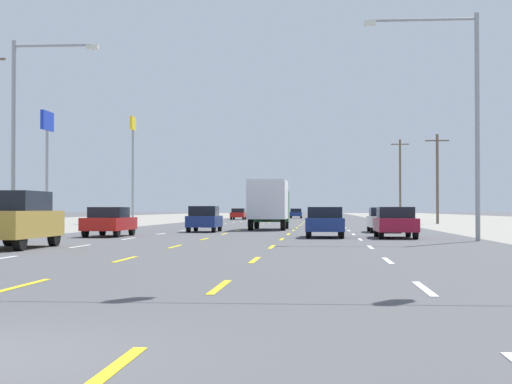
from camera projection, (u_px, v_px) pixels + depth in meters
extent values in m
plane|color=#4C4C4F|center=(282.00, 224.00, 73.02)|extent=(572.00, 572.00, 0.00)
cube|color=gray|center=(14.00, 224.00, 74.99)|extent=(28.00, 440.00, 0.01)
cube|color=white|center=(80.00, 246.00, 29.59)|extent=(0.14, 2.60, 0.01)
cube|color=white|center=(129.00, 239.00, 37.07)|extent=(0.14, 2.60, 0.01)
cube|color=white|center=(161.00, 234.00, 44.54)|extent=(0.14, 2.60, 0.01)
cube|color=white|center=(184.00, 230.00, 52.01)|extent=(0.14, 2.60, 0.01)
cube|color=white|center=(201.00, 228.00, 59.49)|extent=(0.14, 2.60, 0.01)
cube|color=white|center=(214.00, 226.00, 66.96)|extent=(0.14, 2.60, 0.01)
cube|color=white|center=(225.00, 224.00, 74.44)|extent=(0.14, 2.60, 0.01)
cube|color=white|center=(234.00, 223.00, 81.91)|extent=(0.14, 2.60, 0.01)
cube|color=white|center=(241.00, 221.00, 89.39)|extent=(0.14, 2.60, 0.01)
cube|color=white|center=(247.00, 221.00, 96.86)|extent=(0.14, 2.60, 0.01)
cube|color=white|center=(253.00, 220.00, 104.34)|extent=(0.14, 2.60, 0.01)
cube|color=white|center=(257.00, 219.00, 111.81)|extent=(0.14, 2.60, 0.01)
cube|color=white|center=(261.00, 218.00, 119.28)|extent=(0.14, 2.60, 0.01)
cube|color=white|center=(265.00, 218.00, 126.76)|extent=(0.14, 2.60, 0.01)
cube|color=white|center=(268.00, 217.00, 134.23)|extent=(0.14, 2.60, 0.01)
cube|color=white|center=(271.00, 217.00, 141.71)|extent=(0.14, 2.60, 0.01)
cube|color=white|center=(273.00, 217.00, 149.18)|extent=(0.14, 2.60, 0.01)
cube|color=white|center=(275.00, 216.00, 156.66)|extent=(0.14, 2.60, 0.01)
cube|color=white|center=(277.00, 216.00, 164.13)|extent=(0.14, 2.60, 0.01)
cube|color=white|center=(279.00, 216.00, 171.61)|extent=(0.14, 2.60, 0.01)
cube|color=white|center=(281.00, 215.00, 179.08)|extent=(0.14, 2.60, 0.01)
cube|color=white|center=(283.00, 215.00, 186.56)|extent=(0.14, 2.60, 0.01)
cube|color=white|center=(284.00, 215.00, 194.03)|extent=(0.14, 2.60, 0.01)
cube|color=white|center=(286.00, 215.00, 201.50)|extent=(0.14, 2.60, 0.01)
cube|color=white|center=(287.00, 214.00, 208.98)|extent=(0.14, 2.60, 0.01)
cube|color=white|center=(288.00, 214.00, 216.45)|extent=(0.14, 2.60, 0.01)
cube|color=white|center=(289.00, 214.00, 223.93)|extent=(0.14, 2.60, 0.01)
cube|color=yellow|center=(23.00, 285.00, 14.36)|extent=(0.14, 2.60, 0.01)
cube|color=yellow|center=(125.00, 259.00, 21.84)|extent=(0.14, 2.60, 0.01)
cube|color=yellow|center=(175.00, 247.00, 29.31)|extent=(0.14, 2.60, 0.01)
cube|color=yellow|center=(205.00, 239.00, 36.79)|extent=(0.14, 2.60, 0.01)
cube|color=yellow|center=(224.00, 234.00, 44.26)|extent=(0.14, 2.60, 0.01)
cube|color=yellow|center=(238.00, 230.00, 51.74)|extent=(0.14, 2.60, 0.01)
cube|color=yellow|center=(249.00, 228.00, 59.21)|extent=(0.14, 2.60, 0.01)
cube|color=yellow|center=(257.00, 226.00, 66.68)|extent=(0.14, 2.60, 0.01)
cube|color=yellow|center=(263.00, 224.00, 74.16)|extent=(0.14, 2.60, 0.01)
cube|color=yellow|center=(269.00, 223.00, 81.63)|extent=(0.14, 2.60, 0.01)
cube|color=yellow|center=(273.00, 222.00, 89.11)|extent=(0.14, 2.60, 0.01)
cube|color=yellow|center=(277.00, 221.00, 96.58)|extent=(0.14, 2.60, 0.01)
cube|color=yellow|center=(280.00, 220.00, 104.06)|extent=(0.14, 2.60, 0.01)
cube|color=yellow|center=(283.00, 219.00, 111.53)|extent=(0.14, 2.60, 0.01)
cube|color=yellow|center=(285.00, 218.00, 119.01)|extent=(0.14, 2.60, 0.01)
cube|color=yellow|center=(287.00, 218.00, 126.48)|extent=(0.14, 2.60, 0.01)
cube|color=yellow|center=(289.00, 217.00, 133.96)|extent=(0.14, 2.60, 0.01)
cube|color=yellow|center=(291.00, 217.00, 141.43)|extent=(0.14, 2.60, 0.01)
cube|color=yellow|center=(292.00, 217.00, 148.90)|extent=(0.14, 2.60, 0.01)
cube|color=yellow|center=(294.00, 216.00, 156.38)|extent=(0.14, 2.60, 0.01)
cube|color=yellow|center=(295.00, 216.00, 163.85)|extent=(0.14, 2.60, 0.01)
cube|color=yellow|center=(296.00, 216.00, 171.33)|extent=(0.14, 2.60, 0.01)
cube|color=yellow|center=(297.00, 215.00, 178.80)|extent=(0.14, 2.60, 0.01)
cube|color=yellow|center=(298.00, 215.00, 186.28)|extent=(0.14, 2.60, 0.01)
cube|color=yellow|center=(299.00, 215.00, 193.75)|extent=(0.14, 2.60, 0.01)
cube|color=yellow|center=(300.00, 215.00, 201.23)|extent=(0.14, 2.60, 0.01)
cube|color=yellow|center=(300.00, 214.00, 208.70)|extent=(0.14, 2.60, 0.01)
cube|color=yellow|center=(301.00, 214.00, 216.17)|extent=(0.14, 2.60, 0.01)
cube|color=yellow|center=(302.00, 214.00, 223.65)|extent=(0.14, 2.60, 0.01)
cube|color=yellow|center=(105.00, 375.00, 6.61)|extent=(0.14, 2.60, 0.01)
cube|color=yellow|center=(220.00, 287.00, 14.08)|extent=(0.14, 2.60, 0.01)
cube|color=yellow|center=(255.00, 260.00, 21.56)|extent=(0.14, 2.60, 0.01)
cube|color=yellow|center=(272.00, 247.00, 29.03)|extent=(0.14, 2.60, 0.01)
cube|color=yellow|center=(282.00, 239.00, 36.51)|extent=(0.14, 2.60, 0.01)
cube|color=yellow|center=(288.00, 234.00, 43.98)|extent=(0.14, 2.60, 0.01)
cube|color=yellow|center=(293.00, 231.00, 51.46)|extent=(0.14, 2.60, 0.01)
cube|color=yellow|center=(297.00, 228.00, 58.93)|extent=(0.14, 2.60, 0.01)
cube|color=yellow|center=(299.00, 226.00, 66.41)|extent=(0.14, 2.60, 0.01)
cube|color=yellow|center=(302.00, 224.00, 73.88)|extent=(0.14, 2.60, 0.01)
cube|color=yellow|center=(303.00, 223.00, 81.35)|extent=(0.14, 2.60, 0.01)
cube|color=yellow|center=(305.00, 222.00, 88.83)|extent=(0.14, 2.60, 0.01)
cube|color=yellow|center=(306.00, 221.00, 96.30)|extent=(0.14, 2.60, 0.01)
cube|color=yellow|center=(307.00, 220.00, 103.78)|extent=(0.14, 2.60, 0.01)
cube|color=yellow|center=(308.00, 219.00, 111.25)|extent=(0.14, 2.60, 0.01)
cube|color=yellow|center=(309.00, 218.00, 118.73)|extent=(0.14, 2.60, 0.01)
cube|color=yellow|center=(310.00, 218.00, 126.20)|extent=(0.14, 2.60, 0.01)
cube|color=yellow|center=(310.00, 217.00, 133.68)|extent=(0.14, 2.60, 0.01)
cube|color=yellow|center=(311.00, 217.00, 141.15)|extent=(0.14, 2.60, 0.01)
cube|color=yellow|center=(311.00, 217.00, 148.63)|extent=(0.14, 2.60, 0.01)
cube|color=yellow|center=(312.00, 216.00, 156.10)|extent=(0.14, 2.60, 0.01)
cube|color=yellow|center=(312.00, 216.00, 163.57)|extent=(0.14, 2.60, 0.01)
cube|color=yellow|center=(313.00, 216.00, 171.05)|extent=(0.14, 2.60, 0.01)
cube|color=yellow|center=(313.00, 215.00, 178.52)|extent=(0.14, 2.60, 0.01)
cube|color=yellow|center=(313.00, 215.00, 186.00)|extent=(0.14, 2.60, 0.01)
cube|color=yellow|center=(314.00, 215.00, 193.47)|extent=(0.14, 2.60, 0.01)
cube|color=yellow|center=(314.00, 215.00, 200.95)|extent=(0.14, 2.60, 0.01)
cube|color=yellow|center=(314.00, 215.00, 208.42)|extent=(0.14, 2.60, 0.01)
cube|color=yellow|center=(314.00, 214.00, 215.90)|extent=(0.14, 2.60, 0.01)
cube|color=yellow|center=(315.00, 214.00, 223.37)|extent=(0.14, 2.60, 0.01)
cube|color=white|center=(424.00, 288.00, 13.81)|extent=(0.14, 2.60, 0.01)
cube|color=white|center=(388.00, 261.00, 21.28)|extent=(0.14, 2.60, 0.01)
cube|color=white|center=(370.00, 247.00, 28.75)|extent=(0.14, 2.60, 0.01)
cube|color=white|center=(360.00, 239.00, 36.23)|extent=(0.14, 2.60, 0.01)
cube|color=white|center=(354.00, 234.00, 43.70)|extent=(0.14, 2.60, 0.01)
cube|color=white|center=(349.00, 231.00, 51.18)|extent=(0.14, 2.60, 0.01)
cube|color=white|center=(345.00, 228.00, 58.65)|extent=(0.14, 2.60, 0.01)
cube|color=white|center=(342.00, 226.00, 66.13)|extent=(0.14, 2.60, 0.01)
cube|color=white|center=(340.00, 224.00, 73.60)|extent=(0.14, 2.60, 0.01)
cube|color=white|center=(338.00, 223.00, 81.08)|extent=(0.14, 2.60, 0.01)
cube|color=white|center=(337.00, 222.00, 88.55)|extent=(0.14, 2.60, 0.01)
cube|color=white|center=(336.00, 221.00, 96.03)|extent=(0.14, 2.60, 0.01)
cube|color=white|center=(335.00, 220.00, 103.50)|extent=(0.14, 2.60, 0.01)
cube|color=white|center=(334.00, 219.00, 110.97)|extent=(0.14, 2.60, 0.01)
cube|color=white|center=(333.00, 218.00, 118.45)|extent=(0.14, 2.60, 0.01)
cube|color=white|center=(332.00, 218.00, 125.92)|extent=(0.14, 2.60, 0.01)
cube|color=white|center=(332.00, 217.00, 133.40)|extent=(0.14, 2.60, 0.01)
cube|color=white|center=(331.00, 217.00, 140.87)|extent=(0.14, 2.60, 0.01)
cube|color=white|center=(331.00, 217.00, 148.35)|extent=(0.14, 2.60, 0.01)
cube|color=white|center=(330.00, 216.00, 155.82)|extent=(0.14, 2.60, 0.01)
cube|color=white|center=(330.00, 216.00, 163.30)|extent=(0.14, 2.60, 0.01)
cube|color=white|center=(329.00, 216.00, 170.77)|extent=(0.14, 2.60, 0.01)
cube|color=white|center=(329.00, 215.00, 178.24)|extent=(0.14, 2.60, 0.01)
cube|color=white|center=(329.00, 215.00, 185.72)|extent=(0.14, 2.60, 0.01)
cube|color=white|center=(328.00, 215.00, 193.19)|extent=(0.14, 2.60, 0.01)
cube|color=white|center=(328.00, 215.00, 200.67)|extent=(0.14, 2.60, 0.01)
cube|color=white|center=(328.00, 215.00, 208.14)|extent=(0.14, 2.60, 0.01)
cube|color=white|center=(328.00, 214.00, 215.62)|extent=(0.14, 2.60, 0.01)
cube|color=white|center=(327.00, 214.00, 223.09)|extent=(0.14, 2.60, 0.01)
cube|color=#B28C33|center=(14.00, 224.00, 28.08)|extent=(1.98, 4.90, 0.92)
cube|color=black|center=(14.00, 201.00, 28.04)|extent=(1.82, 2.70, 0.68)
cylinder|color=black|center=(9.00, 236.00, 29.83)|extent=(0.26, 0.76, 0.76)
cylinder|color=black|center=(54.00, 236.00, 29.69)|extent=(0.26, 0.76, 0.76)
cylinder|color=black|center=(20.00, 239.00, 26.30)|extent=(0.26, 0.76, 0.76)
cube|color=maroon|center=(395.00, 225.00, 38.25)|extent=(1.80, 4.50, 0.62)
cube|color=black|center=(395.00, 213.00, 38.16)|extent=(1.62, 2.10, 0.52)
cylinder|color=black|center=(376.00, 230.00, 39.85)|extent=(0.22, 0.64, 0.64)
cylinder|color=black|center=(408.00, 230.00, 39.72)|extent=(0.22, 0.64, 0.64)
cylinder|color=black|center=(381.00, 232.00, 36.76)|extent=(0.22, 0.64, 0.64)
cylinder|color=black|center=(416.00, 232.00, 36.63)|extent=(0.22, 0.64, 0.64)
cube|color=navy|center=(325.00, 224.00, 39.07)|extent=(1.80, 4.50, 0.62)
cube|color=black|center=(325.00, 212.00, 38.99)|extent=(1.62, 2.10, 0.52)
cylinder|color=black|center=(309.00, 230.00, 40.67)|extent=(0.22, 0.64, 0.64)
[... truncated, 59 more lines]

